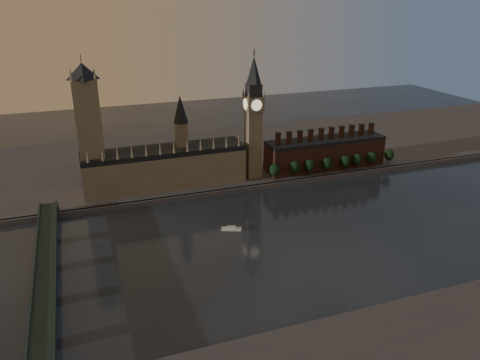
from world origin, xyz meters
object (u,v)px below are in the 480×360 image
at_px(westminster_bridge, 45,278).
at_px(river_boat, 231,229).
at_px(big_ben, 253,117).
at_px(victoria_tower, 89,127).

height_order(westminster_bridge, river_boat, westminster_bridge).
relative_size(big_ben, river_boat, 7.60).
distance_m(victoria_tower, big_ben, 130.12).
xyz_separation_m(big_ben, river_boat, (-47.08, -80.78, -55.79)).
relative_size(victoria_tower, westminster_bridge, 0.54).
bearing_deg(river_boat, victoria_tower, 155.75).
height_order(victoria_tower, river_boat, victoria_tower).
bearing_deg(big_ben, westminster_bridge, -145.67).
xyz_separation_m(victoria_tower, river_boat, (82.92, -85.78, -58.05)).
relative_size(victoria_tower, big_ben, 1.01).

